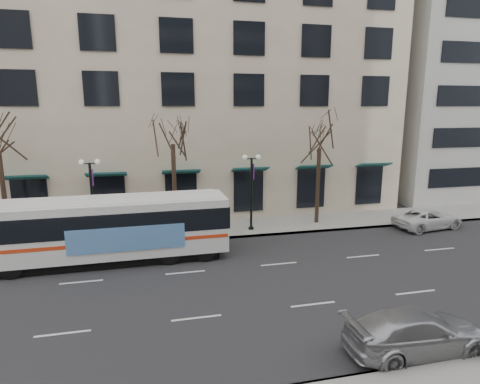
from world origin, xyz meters
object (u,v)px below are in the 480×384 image
object	(u,v)px
lamp_post_right	(251,189)
silver_car	(416,332)
tree_far_mid	(172,129)
city_bus	(109,228)
lamp_post_left	(92,196)
white_pickup	(428,219)
tree_far_right	(320,134)

from	to	relation	value
lamp_post_right	silver_car	bearing A→B (deg)	-81.84
tree_far_mid	silver_car	distance (m)	17.70
lamp_post_right	city_bus	world-z (taller)	lamp_post_right
tree_far_mid	city_bus	world-z (taller)	tree_far_mid
tree_far_mid	silver_car	world-z (taller)	tree_far_mid
lamp_post_left	white_pickup	size ratio (longest dim) A/B	1.08
tree_far_right	city_bus	xyz separation A→B (m)	(-13.82, -4.03, -4.51)
lamp_post_right	city_bus	size ratio (longest dim) A/B	0.40
tree_far_mid	city_bus	size ratio (longest dim) A/B	0.66
lamp_post_right	white_pickup	bearing A→B (deg)	-9.37
lamp_post_left	city_bus	xyz separation A→B (m)	(1.18, -3.43, -1.03)
tree_far_mid	city_bus	bearing A→B (deg)	-133.46
tree_far_mid	lamp_post_right	size ratio (longest dim) A/B	1.64
tree_far_right	white_pickup	size ratio (longest dim) A/B	1.67
city_bus	lamp_post_right	bearing A→B (deg)	20.50
tree_far_mid	lamp_post_left	xyz separation A→B (m)	(-4.99, -0.60, -3.96)
lamp_post_left	white_pickup	bearing A→B (deg)	-5.17
lamp_post_left	lamp_post_right	bearing A→B (deg)	0.00
silver_car	white_pickup	world-z (taller)	silver_car
city_bus	white_pickup	size ratio (longest dim) A/B	2.67
lamp_post_right	white_pickup	size ratio (longest dim) A/B	1.08
tree_far_mid	city_bus	xyz separation A→B (m)	(-3.82, -4.03, -5.00)
city_bus	white_pickup	xyz separation A→B (m)	(20.94, 1.43, -1.24)
silver_car	tree_far_mid	bearing A→B (deg)	25.04
lamp_post_left	white_pickup	distance (m)	22.32
silver_car	lamp_post_left	bearing A→B (deg)	39.75
white_pickup	city_bus	bearing A→B (deg)	86.58
tree_far_right	silver_car	size ratio (longest dim) A/B	1.60
silver_car	city_bus	bearing A→B (deg)	44.58
tree_far_right	lamp_post_left	xyz separation A→B (m)	(-14.99, -0.60, -3.48)
lamp_post_left	white_pickup	xyz separation A→B (m)	(22.12, -2.00, -2.27)
silver_car	lamp_post_right	bearing A→B (deg)	7.96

